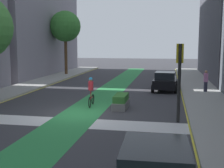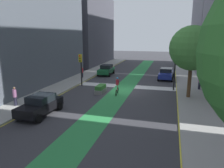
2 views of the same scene
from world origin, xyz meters
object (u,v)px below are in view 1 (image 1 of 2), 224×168
car_black_right_far (165,81)px  pedestrian_sidewalk_right_b (206,81)px  median_planter (121,102)px  traffic_signal_near_right (180,67)px  street_tree_far (65,27)px  cyclist_in_lane (91,91)px

car_black_right_far → pedestrian_sidewalk_right_b: size_ratio=2.54×
median_planter → pedestrian_sidewalk_right_b: bearing=49.1°
traffic_signal_near_right → street_tree_far: street_tree_far is taller
street_tree_far → median_planter: bearing=-61.2°
traffic_signal_near_right → car_black_right_far: size_ratio=0.92×
cyclist_in_lane → traffic_signal_near_right: bearing=-27.4°
traffic_signal_near_right → cyclist_in_lane: (-5.26, 2.73, -1.79)m
traffic_signal_near_right → median_planter: 4.80m
car_black_right_far → median_planter: size_ratio=2.13×
traffic_signal_near_right → median_planter: traffic_signal_near_right is taller
cyclist_in_lane → street_tree_far: (-7.69, 17.28, 4.93)m
cyclist_in_lane → median_planter: size_ratio=0.93×
cyclist_in_lane → pedestrian_sidewalk_right_b: size_ratio=1.11×
car_black_right_far → cyclist_in_lane: bearing=-121.1°
pedestrian_sidewalk_right_b → cyclist_in_lane: bearing=-140.1°
traffic_signal_near_right → street_tree_far: bearing=122.9°
pedestrian_sidewalk_right_b → median_planter: pedestrian_sidewalk_right_b is taller
car_black_right_far → street_tree_far: (-12.16, 9.89, 5.10)m
car_black_right_far → median_planter: (-2.54, -7.61, -0.40)m
cyclist_in_lane → pedestrian_sidewalk_right_b: bearing=39.9°
street_tree_far → car_black_right_far: bearing=-39.1°
cyclist_in_lane → median_planter: bearing=-6.4°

